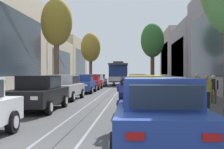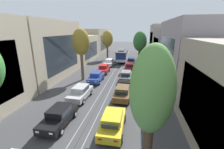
# 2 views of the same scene
# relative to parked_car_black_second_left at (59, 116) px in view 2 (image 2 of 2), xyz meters

# --- Properties ---
(ground_plane) EXTENTS (160.00, 160.00, 0.00)m
(ground_plane) POSITION_rel_parked_car_black_second_left_xyz_m (2.42, 16.29, -0.80)
(ground_plane) COLOR #424244
(trolley_track_rails) EXTENTS (1.14, 68.61, 0.01)m
(trolley_track_rails) POSITION_rel_parked_car_black_second_left_xyz_m (2.42, 20.35, -0.79)
(trolley_track_rails) COLOR gray
(trolley_track_rails) RESTS_ON ground
(building_facade_left) EXTENTS (5.59, 60.31, 9.54)m
(building_facade_left) POSITION_rel_parked_car_black_second_left_xyz_m (-8.22, 20.28, 3.51)
(building_facade_left) COLOR #BCAD93
(building_facade_left) RESTS_ON ground
(building_facade_right) EXTENTS (5.85, 60.31, 9.73)m
(building_facade_right) POSITION_rel_parked_car_black_second_left_xyz_m (13.10, 20.79, 3.55)
(building_facade_right) COLOR gray
(building_facade_right) RESTS_ON ground
(parked_car_black_second_left) EXTENTS (2.01, 4.36, 1.58)m
(parked_car_black_second_left) POSITION_rel_parked_car_black_second_left_xyz_m (0.00, 0.00, 0.00)
(parked_car_black_second_left) COLOR black
(parked_car_black_second_left) RESTS_ON ground
(parked_car_silver_mid_left) EXTENTS (2.10, 4.41, 1.58)m
(parked_car_silver_mid_left) POSITION_rel_parked_car_black_second_left_xyz_m (-0.08, 5.27, 0.00)
(parked_car_silver_mid_left) COLOR #B7B7BC
(parked_car_silver_mid_left) RESTS_ON ground
(parked_car_blue_fourth_left) EXTENTS (2.00, 4.36, 1.58)m
(parked_car_blue_fourth_left) POSITION_rel_parked_car_black_second_left_xyz_m (0.07, 11.65, 0.00)
(parked_car_blue_fourth_left) COLOR #233D93
(parked_car_blue_fourth_left) RESTS_ON ground
(parked_car_red_fifth_left) EXTENTS (2.01, 4.36, 1.58)m
(parked_car_red_fifth_left) POSITION_rel_parked_car_black_second_left_xyz_m (0.09, 16.94, 0.00)
(parked_car_red_fifth_left) COLOR red
(parked_car_red_fifth_left) RESTS_ON ground
(parked_car_white_sixth_left) EXTENTS (2.09, 4.40, 1.58)m
(parked_car_white_sixth_left) POSITION_rel_parked_car_black_second_left_xyz_m (0.03, 22.95, 0.00)
(parked_car_white_sixth_left) COLOR silver
(parked_car_white_sixth_left) RESTS_ON ground
(parked_car_yellow_second_right) EXTENTS (2.02, 4.37, 1.58)m
(parked_car_yellow_second_right) POSITION_rel_parked_car_black_second_left_xyz_m (4.77, -0.03, 0.00)
(parked_car_yellow_second_right) COLOR gold
(parked_car_yellow_second_right) RESTS_ON ground
(parked_car_brown_mid_right) EXTENTS (2.08, 4.40, 1.58)m
(parked_car_brown_mid_right) POSITION_rel_parked_car_black_second_left_xyz_m (4.92, 6.17, 0.00)
(parked_car_brown_mid_right) COLOR brown
(parked_car_brown_mid_right) RESTS_ON ground
(parked_car_grey_fourth_right) EXTENTS (2.01, 4.37, 1.58)m
(parked_car_grey_fourth_right) POSITION_rel_parked_car_black_second_left_xyz_m (4.73, 13.10, 0.00)
(parked_car_grey_fourth_right) COLOR slate
(parked_car_grey_fourth_right) RESTS_ON ground
(parked_car_red_fifth_right) EXTENTS (2.01, 4.36, 1.58)m
(parked_car_red_fifth_right) POSITION_rel_parked_car_black_second_left_xyz_m (4.95, 19.37, 0.00)
(parked_car_red_fifth_right) COLOR red
(parked_car_red_fifth_right) RESTS_ON ground
(parked_car_navy_sixth_right) EXTENTS (2.08, 4.40, 1.58)m
(parked_car_navy_sixth_right) POSITION_rel_parked_car_black_second_left_xyz_m (4.98, 25.55, 0.00)
(parked_car_navy_sixth_right) COLOR #19234C
(parked_car_navy_sixth_right) RESTS_ON ground
(street_tree_kerb_left_second) EXTENTS (2.79, 2.31, 8.30)m
(street_tree_kerb_left_second) POSITION_rel_parked_car_black_second_left_xyz_m (-2.40, 12.23, 5.26)
(street_tree_kerb_left_second) COLOR brown
(street_tree_kerb_left_second) RESTS_ON ground
(street_tree_kerb_left_mid) EXTENTS (3.02, 3.01, 7.90)m
(street_tree_kerb_left_mid) POSITION_rel_parked_car_black_second_left_xyz_m (-2.03, 31.00, 4.78)
(street_tree_kerb_left_mid) COLOR brown
(street_tree_kerb_left_mid) RESTS_ON ground
(street_tree_kerb_right_near) EXTENTS (2.23, 1.85, 7.50)m
(street_tree_kerb_right_near) POSITION_rel_parked_car_black_second_left_xyz_m (7.32, -3.54, 4.22)
(street_tree_kerb_right_near) COLOR #4C3826
(street_tree_kerb_right_near) RESTS_ON ground
(street_tree_kerb_right_second) EXTENTS (2.83, 2.57, 7.77)m
(street_tree_kerb_right_second) POSITION_rel_parked_car_black_second_left_xyz_m (6.77, 22.37, 4.78)
(street_tree_kerb_right_second) COLOR #4C3826
(street_tree_kerb_right_second) RESTS_ON ground
(cable_car_trolley) EXTENTS (2.69, 9.16, 3.28)m
(cable_car_trolley) POSITION_rel_parked_car_black_second_left_xyz_m (2.42, 28.09, 0.86)
(cable_car_trolley) COLOR navy
(cable_car_trolley) RESTS_ON ground
(pedestrian_on_left_pavement) EXTENTS (0.55, 0.41, 1.59)m
(pedestrian_on_left_pavement) POSITION_rel_parked_car_black_second_left_xyz_m (8.74, 3.53, 0.10)
(pedestrian_on_left_pavement) COLOR #4C4233
(pedestrian_on_left_pavement) RESTS_ON ground
(pedestrian_on_right_pavement) EXTENTS (0.55, 0.40, 1.65)m
(pedestrian_on_right_pavement) POSITION_rel_parked_car_black_second_left_xyz_m (9.58, 11.49, 0.13)
(pedestrian_on_right_pavement) COLOR #4C4233
(pedestrian_on_right_pavement) RESTS_ON ground
(pedestrian_crossing_far) EXTENTS (0.55, 0.25, 1.57)m
(pedestrian_crossing_far) POSITION_rel_parked_car_black_second_left_xyz_m (7.81, 1.40, 0.08)
(pedestrian_crossing_far) COLOR black
(pedestrian_crossing_far) RESTS_ON ground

